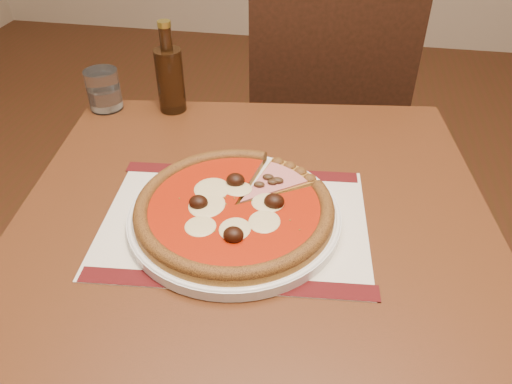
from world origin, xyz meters
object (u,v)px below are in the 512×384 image
table (254,256)px  water_glass (104,90)px  chair_far (322,116)px  plate (235,216)px  bottle (170,77)px  pizza (234,207)px

table → water_glass: water_glass is taller
chair_far → plate: size_ratio=2.73×
water_glass → bottle: 0.16m
pizza → bottle: size_ratio=1.61×
chair_far → plate: 0.82m
plate → pizza: size_ratio=1.07×
water_glass → bottle: bearing=7.7°
chair_far → plate: chair_far is taller
table → plate: (-0.03, -0.03, 0.11)m
pizza → water_glass: 0.50m
chair_far → bottle: size_ratio=4.71×
water_glass → plate: bearing=-42.1°
chair_far → pizza: size_ratio=2.92×
table → chair_far: bearing=84.2°
pizza → water_glass: size_ratio=3.59×
chair_far → water_glass: (-0.47, -0.44, 0.26)m
pizza → chair_far: bearing=82.4°
plate → water_glass: (-0.37, 0.34, 0.03)m
chair_far → pizza: bearing=72.8°
pizza → water_glass: water_glass is taller
bottle → water_glass: bearing=-172.3°
plate → water_glass: size_ratio=3.85×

